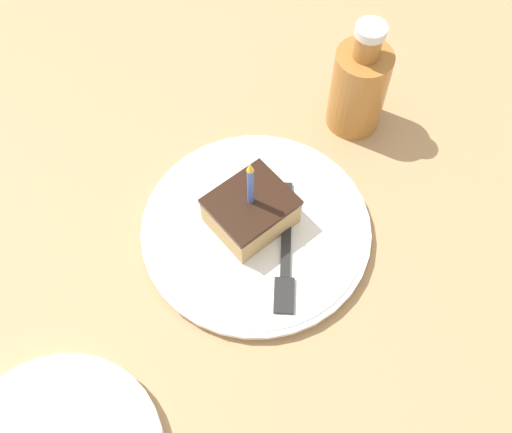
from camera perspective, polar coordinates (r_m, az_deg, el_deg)
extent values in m
cube|color=tan|center=(0.81, 0.28, 0.04)|extent=(2.40, 2.40, 0.04)
cylinder|color=white|center=(0.76, 0.00, -1.25)|extent=(0.28, 0.28, 0.02)
cylinder|color=white|center=(0.76, 0.00, -1.12)|extent=(0.29, 0.29, 0.01)
cube|color=tan|center=(0.74, -0.49, 0.42)|extent=(0.08, 0.09, 0.04)
cube|color=black|center=(0.72, -0.51, 1.40)|extent=(0.08, 0.10, 0.01)
cylinder|color=#4C72E0|center=(0.69, -0.53, 2.91)|extent=(0.01, 0.01, 0.06)
cone|color=yellow|center=(0.66, -0.56, 4.73)|extent=(0.01, 0.01, 0.01)
cube|color=#262626|center=(0.75, 2.89, -1.16)|extent=(0.11, 0.10, 0.00)
cube|color=#262626|center=(0.71, 2.69, -7.51)|extent=(0.05, 0.05, 0.00)
cylinder|color=#B27233|center=(0.84, 9.71, 11.80)|extent=(0.08, 0.08, 0.13)
cylinder|color=#B27233|center=(0.78, 10.61, 15.75)|extent=(0.03, 0.03, 0.04)
cylinder|color=white|center=(0.77, 10.90, 17.02)|extent=(0.04, 0.04, 0.01)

